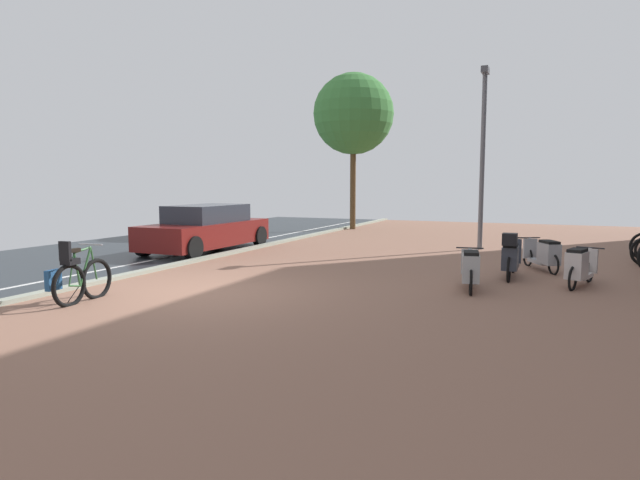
{
  "coord_description": "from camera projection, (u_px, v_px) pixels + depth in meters",
  "views": [
    {
      "loc": [
        5.78,
        -7.89,
        1.98
      ],
      "look_at": [
        2.09,
        0.66,
        0.98
      ],
      "focal_mm": 29.79,
      "sensor_mm": 36.0,
      "label": 1
    }
  ],
  "objects": [
    {
      "name": "street_tree",
      "position": [
        353.0,
        114.0,
        22.56
      ],
      "size": [
        3.43,
        3.43,
        6.64
      ],
      "color": "brown",
      "rests_on": "ground"
    },
    {
      "name": "lamp_post",
      "position": [
        483.0,
        149.0,
        15.71
      ],
      "size": [
        0.2,
        0.52,
        5.36
      ],
      "color": "slate",
      "rests_on": "ground"
    },
    {
      "name": "scooter_near",
      "position": [
        579.0,
        267.0,
        10.12
      ],
      "size": [
        0.74,
        1.58,
        0.78
      ],
      "color": "black",
      "rests_on": "ground"
    },
    {
      "name": "scooter_extra",
      "position": [
        470.0,
        269.0,
        9.82
      ],
      "size": [
        0.59,
        1.64,
        0.78
      ],
      "color": "black",
      "rests_on": "ground"
    },
    {
      "name": "scooter_far",
      "position": [
        544.0,
        254.0,
        11.98
      ],
      "size": [
        0.94,
        1.58,
        0.74
      ],
      "color": "black",
      "rests_on": "ground"
    },
    {
      "name": "bicycle_foreground",
      "position": [
        79.0,
        279.0,
        8.85
      ],
      "size": [
        0.62,
        1.36,
        1.09
      ],
      "color": "black",
      "rests_on": "ground"
    },
    {
      "name": "scooter_mid",
      "position": [
        511.0,
        257.0,
        11.04
      ],
      "size": [
        0.52,
        1.82,
        1.02
      ],
      "color": "black",
      "rests_on": "ground"
    },
    {
      "name": "ground",
      "position": [
        270.0,
        300.0,
        9.13
      ],
      "size": [
        21.0,
        40.0,
        0.13
      ],
      "color": "#292F35"
    },
    {
      "name": "parked_car_near",
      "position": [
        206.0,
        229.0,
        15.65
      ],
      "size": [
        1.84,
        4.47,
        1.35
      ],
      "color": "maroon",
      "rests_on": "ground"
    }
  ]
}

